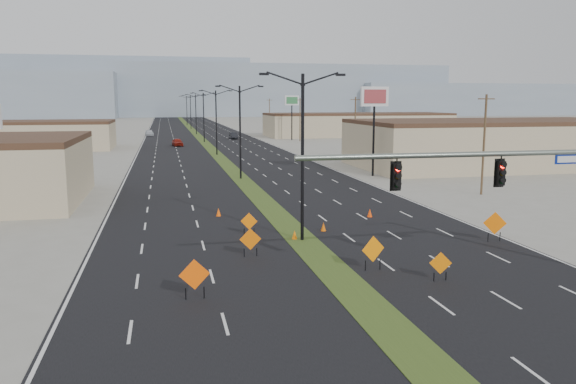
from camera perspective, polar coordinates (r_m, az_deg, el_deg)
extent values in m
plane|color=gray|center=(23.46, 8.64, -11.93)|extent=(600.00, 600.00, 0.00)
cube|color=black|center=(120.93, -8.64, 5.16)|extent=(25.00, 400.00, 0.02)
cube|color=#394D1B|center=(120.93, -8.64, 5.16)|extent=(2.00, 400.00, 0.04)
cube|color=#BFAD88|center=(108.24, -25.32, 5.10)|extent=(30.00, 14.00, 4.50)
cube|color=#BFAD88|center=(77.92, 20.31, 4.50)|extent=(36.00, 18.00, 5.50)
cube|color=#BFAD88|center=(138.38, 7.05, 6.73)|extent=(44.00, 16.00, 5.00)
cube|color=#818FA0|center=(323.99, -3.97, 10.22)|extent=(220.00, 50.00, 28.00)
cube|color=#818FA0|center=(362.88, 19.01, 8.85)|extent=(160.00, 50.00, 18.00)
cube|color=#818FA0|center=(341.16, -16.39, 10.16)|extent=(140.00, 50.00, 32.00)
cylinder|color=slate|center=(26.09, 18.12, 3.66)|extent=(16.00, 0.24, 0.24)
cube|color=navy|center=(29.08, 26.98, 3.01)|extent=(1.90, 0.04, 0.45)
cube|color=black|center=(24.60, 10.96, 1.57)|extent=(0.50, 0.28, 1.30)
sphere|color=#FF0C05|center=(24.41, 11.14, 2.34)|extent=(0.22, 0.22, 0.22)
cube|color=black|center=(26.97, 20.77, 1.80)|extent=(0.50, 0.28, 1.30)
sphere|color=#FF0C05|center=(26.80, 21.00, 2.50)|extent=(0.22, 0.22, 0.22)
cylinder|color=black|center=(33.52, 1.48, 3.37)|extent=(0.20, 0.20, 10.00)
cube|color=black|center=(32.90, -2.46, 11.89)|extent=(0.55, 0.24, 0.14)
cube|color=black|center=(34.01, 5.36, 11.77)|extent=(0.55, 0.24, 0.14)
cylinder|color=black|center=(60.99, -4.88, 6.00)|extent=(0.20, 0.20, 10.00)
cube|color=black|center=(60.66, -7.14, 10.62)|extent=(0.55, 0.24, 0.14)
cube|color=black|center=(61.26, -2.78, 10.66)|extent=(0.55, 0.24, 0.14)
cylinder|color=black|center=(88.80, -7.30, 6.97)|extent=(0.20, 0.20, 10.00)
cube|color=black|center=(88.56, -8.87, 10.13)|extent=(0.55, 0.24, 0.14)
cube|color=black|center=(88.98, -5.86, 10.19)|extent=(0.55, 0.24, 0.14)
cylinder|color=black|center=(116.69, -8.56, 7.47)|extent=(0.20, 0.20, 10.00)
cube|color=black|center=(116.52, -9.76, 9.87)|extent=(0.55, 0.24, 0.14)
cube|color=black|center=(116.83, -7.48, 9.93)|extent=(0.55, 0.24, 0.14)
cylinder|color=black|center=(144.63, -9.34, 7.78)|extent=(0.20, 0.20, 10.00)
cube|color=black|center=(144.49, -10.31, 9.71)|extent=(0.55, 0.24, 0.14)
cube|color=black|center=(144.74, -8.47, 9.76)|extent=(0.55, 0.24, 0.14)
cylinder|color=black|center=(172.59, -9.86, 7.99)|extent=(0.20, 0.20, 10.00)
cube|color=black|center=(172.47, -10.68, 9.61)|extent=(0.55, 0.24, 0.14)
cube|color=black|center=(172.68, -9.14, 9.65)|extent=(0.55, 0.24, 0.14)
cylinder|color=black|center=(200.56, -10.24, 8.13)|extent=(0.20, 0.20, 10.00)
cube|color=black|center=(200.45, -10.95, 9.53)|extent=(0.55, 0.24, 0.14)
cube|color=black|center=(200.64, -9.62, 9.57)|extent=(0.55, 0.24, 0.14)
cylinder|color=#4C3823|center=(53.47, 19.28, 4.52)|extent=(0.20, 0.20, 9.00)
cube|color=#4C3823|center=(53.32, 19.51, 8.91)|extent=(1.60, 0.10, 0.10)
cylinder|color=#4C3823|center=(85.20, 6.83, 6.55)|extent=(0.20, 0.20, 9.00)
cube|color=#4C3823|center=(85.11, 6.88, 9.31)|extent=(1.60, 0.10, 0.10)
cylinder|color=#4C3823|center=(118.79, 1.23, 7.36)|extent=(0.20, 0.20, 9.00)
cube|color=#4C3823|center=(118.72, 1.23, 9.34)|extent=(1.60, 0.10, 0.10)
cylinder|color=#4C3823|center=(153.01, -1.89, 7.78)|extent=(0.20, 0.20, 9.00)
cube|color=#4C3823|center=(152.95, -1.90, 9.32)|extent=(1.60, 0.10, 0.10)
imported|color=maroon|center=(107.65, -11.17, 4.97)|extent=(2.23, 4.39, 1.43)
imported|color=black|center=(125.95, -5.58, 5.70)|extent=(1.54, 4.33, 1.42)
imported|color=silver|center=(140.37, -13.91, 5.82)|extent=(2.29, 4.83, 1.36)
cube|color=#F15205|center=(24.51, -9.49, -8.26)|extent=(1.33, 0.18, 1.34)
cylinder|color=black|center=(24.76, -10.35, -10.14)|extent=(0.05, 0.05, 0.56)
cylinder|color=black|center=(24.79, -8.52, -10.06)|extent=(0.05, 0.05, 0.56)
cube|color=#DB5D04|center=(30.70, -3.85, -4.80)|extent=(1.19, 0.06, 1.19)
cylinder|color=black|center=(30.84, -4.47, -6.17)|extent=(0.05, 0.05, 0.49)
cylinder|color=black|center=(30.94, -3.19, -6.11)|extent=(0.05, 0.05, 0.49)
cube|color=orange|center=(35.64, -3.98, -2.98)|extent=(1.03, 0.40, 1.08)
cylinder|color=black|center=(35.75, -4.47, -4.05)|extent=(0.05, 0.05, 0.45)
cylinder|color=black|center=(35.83, -3.47, -4.01)|extent=(0.05, 0.05, 0.45)
cube|color=orange|center=(28.50, 8.65, -5.75)|extent=(1.30, 0.39, 1.33)
cylinder|color=black|center=(28.59, 7.87, -7.42)|extent=(0.05, 0.05, 0.55)
cylinder|color=black|center=(28.86, 9.33, -7.29)|extent=(0.05, 0.05, 0.55)
cube|color=#DD6904|center=(27.56, 15.24, -6.98)|extent=(1.05, 0.27, 1.06)
cylinder|color=black|center=(27.61, 14.60, -8.36)|extent=(0.05, 0.05, 0.44)
cylinder|color=black|center=(27.89, 15.75, -8.23)|extent=(0.05, 0.05, 0.44)
cube|color=#DC5D04|center=(36.05, 20.28, -2.99)|extent=(1.32, 0.48, 1.38)
cylinder|color=black|center=(36.02, 19.66, -4.37)|extent=(0.05, 0.05, 0.57)
cylinder|color=black|center=(36.45, 20.73, -4.27)|extent=(0.05, 0.05, 0.57)
cone|color=#D85704|center=(36.79, 3.62, -3.55)|extent=(0.36, 0.36, 0.59)
cone|color=orange|center=(34.49, 0.67, -4.40)|extent=(0.37, 0.37, 0.59)
cone|color=#FF4205|center=(41.54, 8.31, -2.12)|extent=(0.43, 0.43, 0.62)
cone|color=#FF5605|center=(41.72, -7.07, -2.05)|extent=(0.46, 0.46, 0.61)
cylinder|color=black|center=(64.12, 8.68, 5.30)|extent=(0.24, 0.24, 8.25)
cube|color=white|center=(63.97, 8.79, 9.57)|extent=(3.27, 0.49, 2.17)
cube|color=#9C3438|center=(63.79, 8.85, 9.57)|extent=(2.61, 0.16, 1.52)
cylinder|color=black|center=(121.95, 0.39, 7.15)|extent=(0.24, 0.24, 7.88)
cube|color=white|center=(121.86, 0.39, 9.29)|extent=(3.12, 0.48, 2.07)
cube|color=#2F7742|center=(121.67, 0.42, 9.29)|extent=(2.49, 0.15, 1.45)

